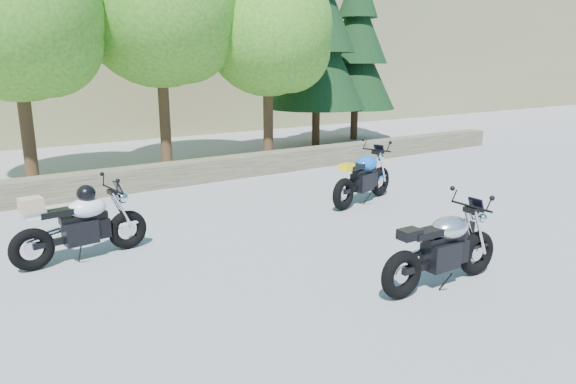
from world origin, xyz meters
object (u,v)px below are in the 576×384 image
(white_bike, at_px, (80,224))
(backpack, at_px, (462,235))
(silver_bike, at_px, (443,250))
(blue_bike, at_px, (363,178))

(white_bike, xyz_separation_m, backpack, (4.74, -2.68, -0.31))
(white_bike, relative_size, backpack, 4.62)
(backpack, bearing_deg, silver_bike, -143.50)
(white_bike, relative_size, blue_bike, 0.97)
(silver_bike, bearing_deg, backpack, 30.58)
(blue_bike, xyz_separation_m, backpack, (-0.56, -2.76, -0.29))
(white_bike, bearing_deg, blue_bike, -4.79)
(silver_bike, relative_size, white_bike, 1.01)
(silver_bike, distance_m, white_bike, 4.82)
(silver_bike, height_order, backpack, silver_bike)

